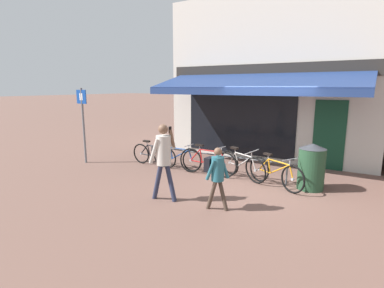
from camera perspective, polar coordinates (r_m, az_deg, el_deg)
ground_plane at (r=8.14m, az=12.02°, el=-7.15°), size 160.00×160.00×0.00m
shop_front at (r=11.68m, az=15.67°, el=11.84°), size 7.12×4.86×5.54m
bike_rack_rail at (r=8.75m, az=3.59°, el=-2.35°), size 4.50×0.04×0.57m
bicycle_black at (r=9.59m, az=-7.31°, el=-2.03°), size 1.73×0.52×0.80m
bicycle_blue at (r=9.15m, az=-2.93°, el=-2.59°), size 1.72×0.52×0.80m
bicycle_red at (r=8.55m, az=2.89°, el=-3.36°), size 1.81×0.52×0.87m
bicycle_silver at (r=8.27m, az=9.47°, el=-4.01°), size 1.62×0.85×0.88m
bicycle_orange at (r=7.80m, az=15.52°, el=-5.29°), size 1.61×0.80×0.82m
pedestrian_adult at (r=6.52m, az=-5.44°, el=-1.83°), size 0.61×0.47×1.71m
pedestrian_child at (r=6.07m, az=4.66°, el=-5.13°), size 0.51×0.38×1.31m
litter_bin at (r=7.87m, az=21.79°, el=-3.99°), size 0.64×0.64×1.14m
parking_sign at (r=10.34m, az=-20.05°, el=4.73°), size 0.44×0.07×2.45m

